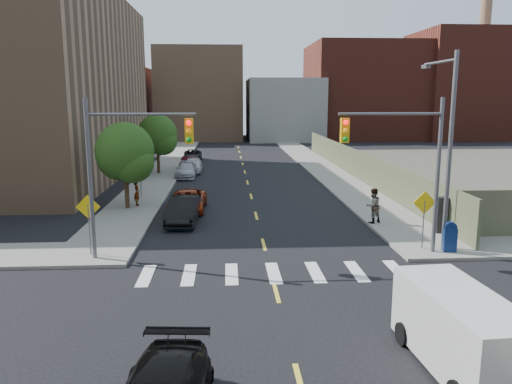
{
  "coord_description": "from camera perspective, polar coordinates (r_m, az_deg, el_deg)",
  "views": [
    {
      "loc": [
        -1.77,
        -15.1,
        6.97
      ],
      "look_at": [
        -0.18,
        11.11,
        2.0
      ],
      "focal_mm": 35.0,
      "sensor_mm": 36.0,
      "label": 1
    }
  ],
  "objects": [
    {
      "name": "bg_bldg_east",
      "position": [
        90.29,
        12.03,
        11.15
      ],
      "size": [
        18.0,
        18.0,
        16.0
      ],
      "primitive_type": "cube",
      "color": "#592319",
      "rests_on": "ground"
    },
    {
      "name": "pedestrian_west",
      "position": [
        32.87,
        -13.44,
        -0.15
      ],
      "size": [
        0.43,
        0.61,
        1.59
      ],
      "primitive_type": "imported",
      "rotation": [
        0.0,
        0.0,
        1.65
      ],
      "color": "gray",
      "rests_on": "sidewalk_nw"
    },
    {
      "name": "parked_car_red",
      "position": [
        31.35,
        -7.84,
        -1.01
      ],
      "size": [
        2.3,
        4.75,
        1.3
      ],
      "primitive_type": "imported",
      "rotation": [
        0.0,
        0.0,
        -0.03
      ],
      "color": "maroon",
      "rests_on": "ground"
    },
    {
      "name": "smokestack",
      "position": [
        95.95,
        24.45,
        13.99
      ],
      "size": [
        1.8,
        1.8,
        28.0
      ],
      "primitive_type": "cylinder",
      "color": "#8C6B4C",
      "rests_on": "ground"
    },
    {
      "name": "warn_sign_ne",
      "position": [
        23.91,
        18.67,
        -1.87
      ],
      "size": [
        1.06,
        0.06,
        2.83
      ],
      "color": "#59595E",
      "rests_on": "ground"
    },
    {
      "name": "signal_nw",
      "position": [
        21.65,
        -14.69,
        3.89
      ],
      "size": [
        4.59,
        0.3,
        7.0
      ],
      "color": "#59595E",
      "rests_on": "ground"
    },
    {
      "name": "sidewalk_nw",
      "position": [
        57.33,
        -9.45,
        3.67
      ],
      "size": [
        3.5,
        73.0,
        0.15
      ],
      "primitive_type": "cube",
      "color": "gray",
      "rests_on": "ground"
    },
    {
      "name": "streetlight_ne",
      "position": [
        24.22,
        20.98,
        5.87
      ],
      "size": [
        0.25,
        3.7,
        9.0
      ],
      "color": "#59595E",
      "rests_on": "ground"
    },
    {
      "name": "bg_bldg_center",
      "position": [
        85.68,
        3.12,
        9.39
      ],
      "size": [
        12.0,
        16.0,
        10.0
      ],
      "primitive_type": "cube",
      "color": "gray",
      "rests_on": "ground"
    },
    {
      "name": "mailbox",
      "position": [
        24.16,
        21.27,
        -4.8
      ],
      "size": [
        0.62,
        0.51,
        1.37
      ],
      "rotation": [
        0.0,
        0.0,
        -0.15
      ],
      "color": "navy",
      "rests_on": "sidewalk_ne"
    },
    {
      "name": "signal_ne",
      "position": [
        22.61,
        16.66,
        4.07
      ],
      "size": [
        4.59,
        0.3,
        7.0
      ],
      "color": "#59595E",
      "rests_on": "ground"
    },
    {
      "name": "parked_car_white",
      "position": [
        47.73,
        -7.2,
        3.11
      ],
      "size": [
        1.71,
        4.21,
        1.43
      ],
      "primitive_type": "imported",
      "rotation": [
        0.0,
        0.0,
        0.0
      ],
      "color": "silver",
      "rests_on": "ground"
    },
    {
      "name": "parked_car_silver",
      "position": [
        44.7,
        -7.95,
        2.48
      ],
      "size": [
        1.95,
        4.49,
        1.29
      ],
      "primitive_type": "imported",
      "rotation": [
        0.0,
        0.0,
        -0.03
      ],
      "color": "#A6A8AE",
      "rests_on": "ground"
    },
    {
      "name": "payphone",
      "position": [
        27.28,
        20.37,
        -2.45
      ],
      "size": [
        0.57,
        0.47,
        1.85
      ],
      "primitive_type": "cube",
      "rotation": [
        0.0,
        0.0,
        0.04
      ],
      "color": "black",
      "rests_on": "sidewalk_ne"
    },
    {
      "name": "parked_car_grey",
      "position": [
        56.67,
        -7.24,
        4.2
      ],
      "size": [
        2.3,
        4.54,
        1.23
      ],
      "primitive_type": "imported",
      "rotation": [
        0.0,
        0.0,
        0.06
      ],
      "color": "black",
      "rests_on": "ground"
    },
    {
      "name": "pedestrian_east",
      "position": [
        28.25,
        13.23,
        -1.53
      ],
      "size": [
        1.16,
        1.06,
        1.93
      ],
      "primitive_type": "imported",
      "rotation": [
        0.0,
        0.0,
        3.57
      ],
      "color": "gray",
      "rests_on": "sidewalk_ne"
    },
    {
      "name": "bg_bldg_west",
      "position": [
        87.47,
        -17.09,
        9.62
      ],
      "size": [
        14.0,
        18.0,
        12.0
      ],
      "primitive_type": "cube",
      "color": "#592319",
      "rests_on": "ground"
    },
    {
      "name": "warn_sign_midwest",
      "position": [
        35.96,
        -13.09,
        2.49
      ],
      "size": [
        1.06,
        0.06,
        2.83
      ],
      "color": "#59595E",
      "rests_on": "ground"
    },
    {
      "name": "ground",
      "position": [
        16.73,
        3.03,
        -13.93
      ],
      "size": [
        160.0,
        160.0,
        0.0
      ],
      "primitive_type": "plane",
      "color": "black",
      "rests_on": "ground"
    },
    {
      "name": "parked_car_blue",
      "position": [
        28.04,
        -8.35,
        -2.52
      ],
      "size": [
        1.57,
        3.62,
        1.21
      ],
      "primitive_type": "imported",
      "rotation": [
        0.0,
        0.0,
        -0.04
      ],
      "color": "#1B4195",
      "rests_on": "ground"
    },
    {
      "name": "bg_bldg_fareast",
      "position": [
        93.96,
        22.02,
        11.2
      ],
      "size": [
        14.0,
        16.0,
        18.0
      ],
      "primitive_type": "cube",
      "color": "#592319",
      "rests_on": "ground"
    },
    {
      "name": "tree_west_far",
      "position": [
        46.69,
        -11.19,
        6.23
      ],
      "size": [
        3.66,
        3.64,
        5.52
      ],
      "color": "#332114",
      "rests_on": "ground"
    },
    {
      "name": "fence_north",
      "position": [
        44.94,
        11.24,
        3.2
      ],
      "size": [
        0.12,
        44.0,
        2.5
      ],
      "primitive_type": "cube",
      "color": "#5B5C40",
      "rests_on": "ground"
    },
    {
      "name": "cargo_van",
      "position": [
        14.38,
        22.07,
        -14.2
      ],
      "size": [
        2.17,
        4.7,
        2.1
      ],
      "rotation": [
        0.0,
        0.0,
        0.07
      ],
      "color": "silver",
      "rests_on": "ground"
    },
    {
      "name": "parked_car_black",
      "position": [
        28.4,
        -8.29,
        -2.06
      ],
      "size": [
        1.81,
        4.59,
        1.49
      ],
      "primitive_type": "imported",
      "rotation": [
        0.0,
        0.0,
        -0.05
      ],
      "color": "black",
      "rests_on": "ground"
    },
    {
      "name": "bg_bldg_midwest",
      "position": [
        87.2,
        -6.36,
        11.01
      ],
      "size": [
        14.0,
        16.0,
        15.0
      ],
      "primitive_type": "cube",
      "color": "#8C6B4C",
      "rests_on": "ground"
    },
    {
      "name": "warn_sign_nw",
      "position": [
        22.97,
        -18.6,
        -2.36
      ],
      "size": [
        1.06,
        0.06,
        2.83
      ],
      "color": "#59595E",
      "rests_on": "ground"
    },
    {
      "name": "sidewalk_ne",
      "position": [
        57.81,
        6.05,
        3.81
      ],
      "size": [
        3.5,
        73.0,
        0.15
      ],
      "primitive_type": "cube",
      "color": "gray",
      "rests_on": "ground"
    },
    {
      "name": "tree_west_near",
      "position": [
        31.95,
        -14.73,
        4.09
      ],
      "size": [
        3.66,
        3.64,
        5.52
      ],
      "color": "#332114",
      "rests_on": "ground"
    },
    {
      "name": "parked_car_maroon",
      "position": [
        50.0,
        -7.73,
        3.31
      ],
      "size": [
        1.61,
        3.8,
        1.22
      ],
      "primitive_type": "imported",
      "rotation": [
        0.0,
        0.0,
        -0.09
      ],
      "color": "#3A0B13",
      "rests_on": "ground"
    }
  ]
}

